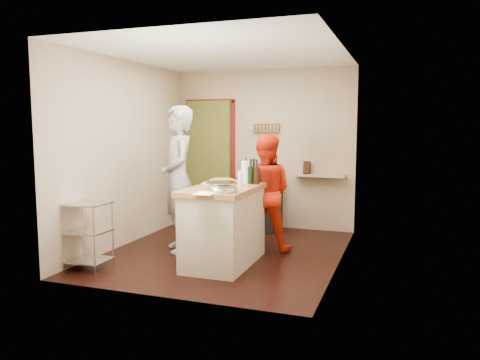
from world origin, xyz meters
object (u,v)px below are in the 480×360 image
at_px(person_stripe, 178,179).
at_px(person_red, 264,193).
at_px(stove, 260,203).
at_px(island, 224,224).
at_px(wire_shelving, 88,232).

bearing_deg(person_stripe, person_red, 74.45).
distance_m(stove, island, 1.92).
relative_size(wire_shelving, person_stripe, 0.41).
bearing_deg(island, stove, 93.72).
xyz_separation_m(stove, island, (0.12, -1.92, 0.05)).
distance_m(stove, wire_shelving, 2.94).
distance_m(stove, person_stripe, 1.77).
xyz_separation_m(wire_shelving, island, (1.45, 0.71, 0.06)).
distance_m(wire_shelving, island, 1.62).
bearing_deg(person_red, wire_shelving, 31.01).
height_order(wire_shelving, island, island).
xyz_separation_m(person_stripe, person_red, (1.08, 0.43, -0.19)).
height_order(stove, person_red, person_red).
bearing_deg(person_stripe, island, 28.38).
height_order(person_stripe, person_red, person_stripe).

